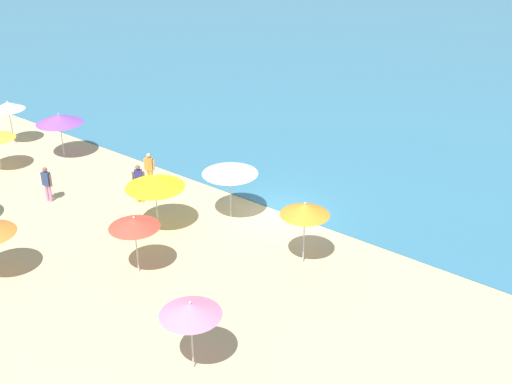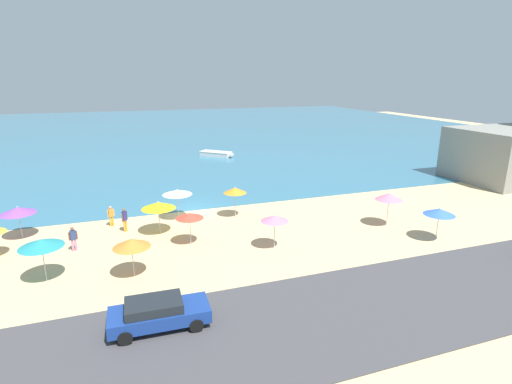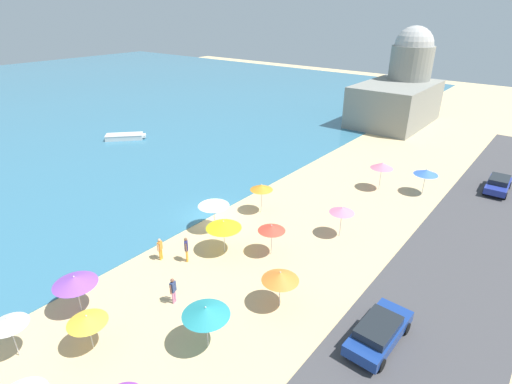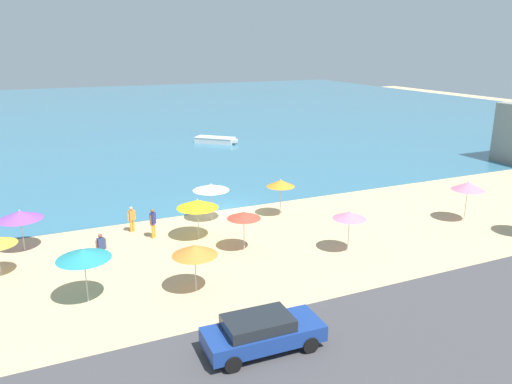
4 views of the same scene
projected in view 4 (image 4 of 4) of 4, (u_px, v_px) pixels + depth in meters
The scene contains 17 objects.
ground_plane at pixel (225, 210), 34.97m from camera, with size 160.00×160.00×0.00m, color #D4B682.
sea at pixel (107, 113), 83.00m from camera, with size 150.00×110.00×0.05m, color teal.
coastal_road at pixel (391, 345), 19.24m from camera, with size 80.00×8.00×0.06m, color #434245.
beach_umbrella_1 at pixel (195, 250), 22.89m from camera, with size 2.13×2.13×2.42m.
beach_umbrella_2 at pixel (350, 215), 27.32m from camera, with size 1.86×1.86×2.43m.
beach_umbrella_3 at pixel (244, 215), 27.52m from camera, with size 1.89×1.89×2.35m.
beach_umbrella_5 at pixel (83, 254), 21.89m from camera, with size 2.39×2.39×2.62m.
beach_umbrella_6 at pixel (281, 183), 33.05m from camera, with size 1.88×1.88×2.60m.
beach_umbrella_9 at pixel (197, 204), 29.20m from camera, with size 2.47×2.47×2.49m.
beach_umbrella_10 at pixel (211, 187), 32.19m from camera, with size 2.37×2.37×2.54m.
beach_umbrella_11 at pixel (468, 186), 32.05m from camera, with size 2.08×2.08×2.74m.
beach_umbrella_13 at pixel (20, 215), 27.53m from camera, with size 2.41×2.41×2.41m.
bather_0 at pixel (153, 222), 29.65m from camera, with size 0.43×0.43×1.83m.
bather_1 at pixel (132, 218), 30.66m from camera, with size 0.53×0.35×1.63m.
bather_2 at pixel (101, 247), 26.17m from camera, with size 0.55×0.31×1.69m.
parked_car_1 at pixel (262, 332), 18.72m from camera, with size 4.59×2.05×1.39m.
skiff_nearshore at pixel (216, 140), 58.12m from camera, with size 4.57×4.38×0.67m.
Camera 4 is at (-11.63, -31.12, 11.20)m, focal length 35.00 mm.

